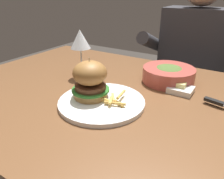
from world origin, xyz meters
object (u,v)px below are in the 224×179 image
object	(u,v)px
diner_person	(189,80)
burger_sandwich	(90,80)
butter_dish	(181,89)
soup_bowl	(168,74)
wine_glass	(80,41)
main_plate	(102,102)

from	to	relation	value
diner_person	burger_sandwich	bearing A→B (deg)	-99.92
butter_dish	soup_bowl	size ratio (longest dim) A/B	0.42
burger_sandwich	wine_glass	world-z (taller)	wine_glass
butter_dish	diner_person	xyz separation A→B (m)	(-0.09, 0.58, -0.19)
main_plate	soup_bowl	bearing A→B (deg)	68.06
butter_dish	main_plate	bearing A→B (deg)	-130.54
wine_glass	butter_dish	distance (m)	0.42
main_plate	diner_person	world-z (taller)	diner_person
burger_sandwich	diner_person	size ratio (longest dim) A/B	0.11
main_plate	burger_sandwich	world-z (taller)	burger_sandwich
wine_glass	soup_bowl	bearing A→B (deg)	22.76
soup_bowl	diner_person	size ratio (longest dim) A/B	0.17
wine_glass	diner_person	xyz separation A→B (m)	(0.30, 0.64, -0.33)
soup_bowl	butter_dish	bearing A→B (deg)	-44.66
main_plate	soup_bowl	xyz separation A→B (m)	(0.12, 0.29, 0.02)
butter_dish	diner_person	size ratio (longest dim) A/B	0.07
wine_glass	diner_person	world-z (taller)	diner_person
burger_sandwich	diner_person	bearing A→B (deg)	80.08
burger_sandwich	soup_bowl	bearing A→B (deg)	60.85
main_plate	wine_glass	world-z (taller)	wine_glass
soup_bowl	diner_person	distance (m)	0.55
wine_glass	butter_dish	bearing A→B (deg)	9.36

